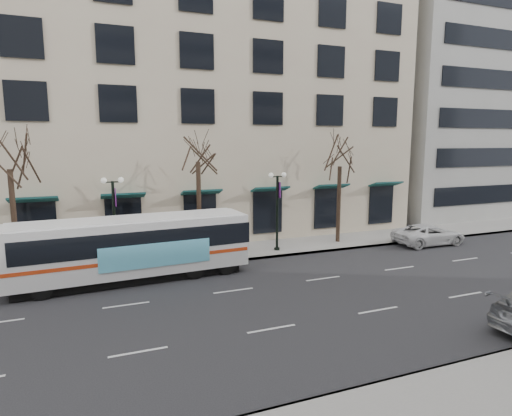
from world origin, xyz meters
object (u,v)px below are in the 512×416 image
tree_far_left (8,151)px  lamp_post_left (114,218)px  city_bus (133,246)px  tree_far_right (340,152)px  white_pickup (429,234)px  lamp_post_right (277,208)px  tree_far_mid (198,146)px

tree_far_left → lamp_post_left: (5.01, -0.60, -3.75)m
lamp_post_left → city_bus: lamp_post_left is taller
tree_far_left → tree_far_right: 20.00m
city_bus → white_pickup: city_bus is taller
lamp_post_right → city_bus: (-9.29, -2.40, -1.15)m
tree_far_left → white_pickup: size_ratio=1.62×
tree_far_mid → lamp_post_left: tree_far_mid is taller
tree_far_mid → city_bus: size_ratio=0.70×
tree_far_left → lamp_post_left: tree_far_left is taller
tree_far_left → city_bus: (5.72, -3.00, -4.90)m
tree_far_right → tree_far_mid: bearing=180.0°
lamp_post_left → lamp_post_right: 10.00m
tree_far_left → tree_far_right: size_ratio=1.03×
city_bus → lamp_post_right: bearing=11.3°
city_bus → white_pickup: size_ratio=2.38×
lamp_post_left → tree_far_mid: bearing=6.9°
city_bus → white_pickup: (20.06, 0.40, -1.08)m
tree_far_mid → lamp_post_right: bearing=-6.8°
lamp_post_left → city_bus: bearing=-73.4°
tree_far_mid → city_bus: tree_far_mid is taller
tree_far_right → lamp_post_left: (-14.99, -0.60, -3.48)m
tree_far_right → city_bus: bearing=-168.1°
lamp_post_left → white_pickup: 20.99m
tree_far_left → lamp_post_right: size_ratio=1.60×
tree_far_left → tree_far_right: (20.00, 0.00, -0.28)m
white_pickup → tree_far_right: bearing=67.2°
white_pickup → lamp_post_left: bearing=85.9°
tree_far_right → lamp_post_left: 15.40m
tree_far_left → tree_far_right: tree_far_left is taller
city_bus → white_pickup: 20.10m
tree_far_left → white_pickup: (25.79, -2.60, -5.98)m
city_bus → tree_far_mid: bearing=31.8°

